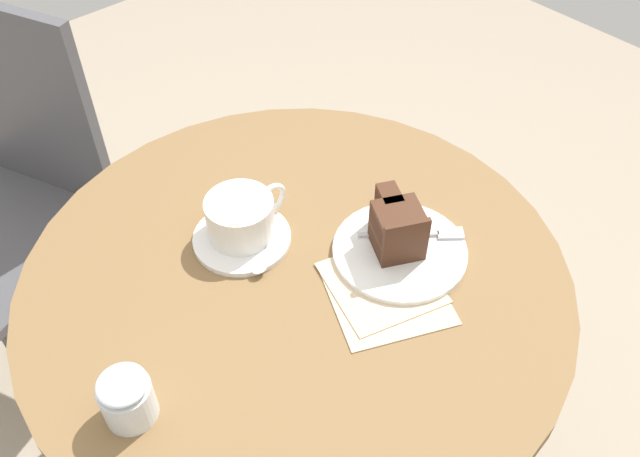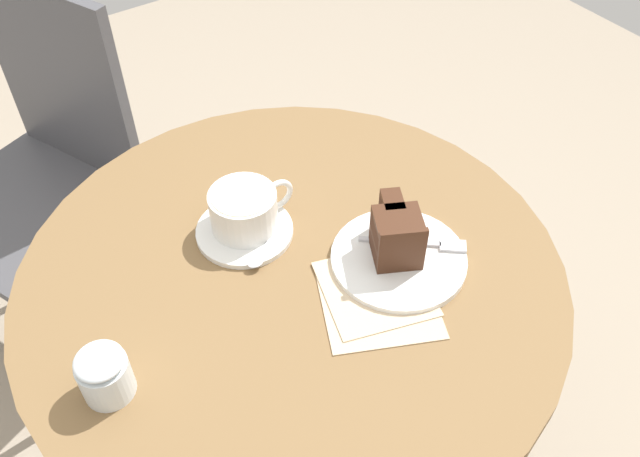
# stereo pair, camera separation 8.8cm
# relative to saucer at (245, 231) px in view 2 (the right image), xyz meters

# --- Properties ---
(cafe_table) EXTENTS (0.79, 0.79, 0.72)m
(cafe_table) POSITION_rel_saucer_xyz_m (0.02, -0.10, -0.12)
(cafe_table) COLOR brown
(cafe_table) RESTS_ON ground
(saucer) EXTENTS (0.15, 0.15, 0.01)m
(saucer) POSITION_rel_saucer_xyz_m (0.00, 0.00, 0.00)
(saucer) COLOR white
(saucer) RESTS_ON cafe_table
(coffee_cup) EXTENTS (0.14, 0.10, 0.06)m
(coffee_cup) POSITION_rel_saucer_xyz_m (0.01, 0.01, 0.04)
(coffee_cup) COLOR white
(coffee_cup) RESTS_ON saucer
(teaspoon) EXTENTS (0.10, 0.07, 0.00)m
(teaspoon) POSITION_rel_saucer_xyz_m (0.00, -0.05, 0.01)
(teaspoon) COLOR silver
(teaspoon) RESTS_ON saucer
(cake_plate) EXTENTS (0.20, 0.20, 0.01)m
(cake_plate) POSITION_rel_saucer_xyz_m (0.16, -0.18, 0.00)
(cake_plate) COLOR white
(cake_plate) RESTS_ON cafe_table
(cake_slice) EXTENTS (0.09, 0.11, 0.08)m
(cake_slice) POSITION_rel_saucer_xyz_m (0.16, -0.17, 0.04)
(cake_slice) COLOR #422619
(cake_slice) RESTS_ON cake_plate
(fork) EXTENTS (0.13, 0.11, 0.00)m
(fork) POSITION_rel_saucer_xyz_m (0.20, -0.18, 0.01)
(fork) COLOR silver
(fork) RESTS_ON cake_plate
(napkin) EXTENTS (0.21, 0.21, 0.00)m
(napkin) POSITION_rel_saucer_xyz_m (0.09, -0.21, -0.00)
(napkin) COLOR beige
(napkin) RESTS_ON cafe_table
(cafe_chair) EXTENTS (0.50, 0.50, 0.89)m
(cafe_chair) POSITION_rel_saucer_xyz_m (-0.16, 0.59, -0.19)
(cafe_chair) COLOR #4C4C51
(cafe_chair) RESTS_ON ground
(sugar_pot) EXTENTS (0.06, 0.06, 0.07)m
(sugar_pot) POSITION_rel_saucer_xyz_m (-0.27, -0.14, 0.03)
(sugar_pot) COLOR silver
(sugar_pot) RESTS_ON cafe_table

